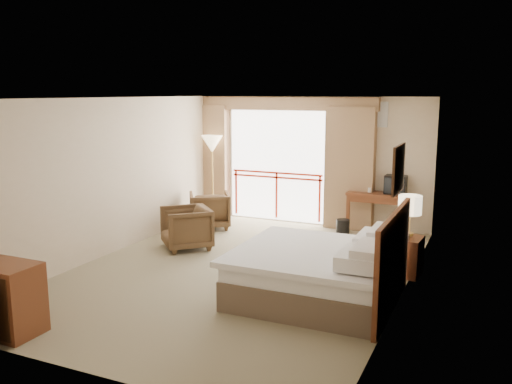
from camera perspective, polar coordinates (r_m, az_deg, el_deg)
The scene contains 28 objects.
floor at distance 8.67m, azimuth -1.60°, elevation -8.27°, with size 7.00×7.00×0.00m, color #807658.
ceiling at distance 8.21m, azimuth -1.70°, elevation 9.86°, with size 7.00×7.00×0.00m, color white.
wall_back at distance 11.55m, azimuth 5.96°, elevation 3.28°, with size 5.00×5.00×0.00m, color beige.
wall_front at distance 5.48m, azimuth -17.89°, elevation -5.25°, with size 5.00×5.00×0.00m, color beige.
wall_left at distance 9.68m, azimuth -15.09°, elevation 1.57°, with size 7.00×7.00×0.00m, color beige.
wall_right at distance 7.61m, azimuth 15.56°, elevation -0.81°, with size 7.00×7.00×0.00m, color beige.
balcony_door at distance 11.83m, azimuth 2.23°, elevation 2.76°, with size 2.40×2.40×0.00m, color white.
balcony_railing at distance 11.87m, azimuth 2.18°, elevation 0.89°, with size 2.09×0.03×1.02m.
curtain_left at distance 12.42m, azimuth -5.08°, elevation 3.33°, with size 1.00×0.26×2.50m, color #856244.
curtain_right at distance 11.19m, azimuth 9.84°, elevation 2.42°, with size 1.00×0.26×2.50m, color #856244.
valance at distance 11.63m, azimuth 2.09°, elevation 9.30°, with size 4.40×0.22×0.28m, color #856244.
hvac_vent at distance 11.11m, azimuth 12.45°, elevation 7.98°, with size 0.50×0.04×0.50m, color silver.
bed at distance 7.50m, azimuth 6.79°, elevation -8.35°, with size 2.13×2.06×0.97m.
headboard at distance 7.21m, azimuth 14.22°, elevation -7.12°, with size 0.06×2.10×1.30m, color #57230F.
framed_art at distance 6.94m, azimuth 14.76°, elevation 2.36°, with size 0.04×0.72×0.60m.
nightstand at distance 8.71m, azimuth 15.60°, elevation -6.53°, with size 0.42×0.50×0.60m, color #57230F.
table_lamp at distance 8.57m, azimuth 15.91°, elevation -1.40°, with size 0.35×0.35×0.63m.
phone at distance 8.48m, azimuth 15.22°, elevation -4.58°, with size 0.18×0.14×0.08m, color black.
desk at distance 11.15m, azimuth 12.94°, elevation -0.93°, with size 1.25×0.60×0.81m.
tv at distance 10.97m, azimuth 14.49°, elevation 0.74°, with size 0.41×0.33×0.37m.
coffee_maker at distance 11.11m, azimuth 11.18°, elevation 0.76°, with size 0.13×0.13×0.28m, color black.
cup at distance 11.04m, azimuth 11.86°, elevation 0.21°, with size 0.07×0.07×0.10m, color white.
wastebasket at distance 10.79m, azimuth 9.13°, elevation -3.73°, with size 0.26×0.26×0.33m, color black.
armchair_far at distance 11.39m, azimuth -4.87°, elevation -3.73°, with size 0.80×0.82×0.75m, color #48311D.
armchair_near at distance 9.96m, azimuth -7.30°, elevation -5.87°, with size 0.81×0.83×0.76m, color #48311D.
side_table at distance 10.56m, azimuth -6.84°, elevation -2.86°, with size 0.49×0.49×0.53m.
book at distance 10.52m, azimuth -6.86°, elevation -1.95°, with size 0.15×0.20×0.02m, color white.
floor_lamp at distance 12.01m, azimuth -4.64°, elevation 4.73°, with size 0.47×0.47×1.85m.
Camera 1 is at (3.59, -7.39, 2.79)m, focal length 38.00 mm.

